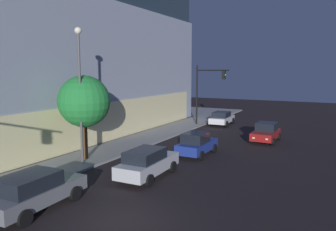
% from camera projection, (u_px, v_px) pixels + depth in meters
% --- Properties ---
extents(ground_plane, '(120.00, 120.00, 0.00)m').
position_uv_depth(ground_plane, '(120.00, 222.00, 13.63)').
color(ground_plane, black).
extents(modern_building, '(32.37, 25.46, 14.86)m').
position_uv_depth(modern_building, '(19.00, 59.00, 34.71)').
color(modern_building, '#4C4C51').
rests_on(modern_building, ground).
extents(traffic_light_far_corner, '(0.53, 3.84, 6.55)m').
position_uv_depth(traffic_light_far_corner, '(206.00, 86.00, 36.58)').
color(traffic_light_far_corner, black).
rests_on(traffic_light_far_corner, sidewalk_corner).
extents(street_lamp_sidewalk, '(0.44, 0.44, 8.69)m').
position_uv_depth(street_lamp_sidewalk, '(80.00, 80.00, 21.11)').
color(street_lamp_sidewalk, '#4E4E4E').
rests_on(street_lamp_sidewalk, sidewalk_corner).
extents(sidewalk_tree, '(3.50, 3.50, 5.70)m').
position_uv_depth(sidewalk_tree, '(84.00, 102.00, 22.47)').
color(sidewalk_tree, '#53361E').
rests_on(sidewalk_tree, sidewalk_corner).
extents(car_grey, '(4.88, 2.33, 1.68)m').
position_uv_depth(car_grey, '(33.00, 191.00, 14.81)').
color(car_grey, slate).
rests_on(car_grey, ground).
extents(car_silver, '(4.71, 2.10, 1.70)m').
position_uv_depth(car_silver, '(147.00, 163.00, 19.30)').
color(car_silver, '#B7BABF').
rests_on(car_silver, ground).
extents(car_blue, '(4.06, 2.01, 1.70)m').
position_uv_depth(car_blue, '(197.00, 144.00, 24.36)').
color(car_blue, navy).
rests_on(car_blue, ground).
extents(car_red, '(4.08, 2.07, 1.62)m').
position_uv_depth(car_red, '(266.00, 132.00, 29.15)').
color(car_red, maroon).
rests_on(car_red, ground).
extents(car_white, '(4.48, 2.21, 1.55)m').
position_uv_depth(car_white, '(222.00, 118.00, 37.76)').
color(car_white, silver).
rests_on(car_white, ground).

